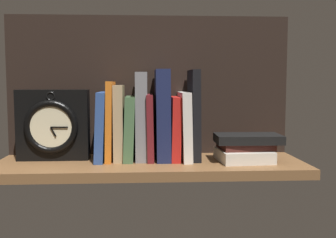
{
  "coord_description": "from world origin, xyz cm",
  "views": [
    {
      "loc": [
        -1.54,
        -106.33,
        21.1
      ],
      "look_at": [
        5.0,
        3.52,
        11.03
      ],
      "focal_mm": 43.16,
      "sensor_mm": 36.0,
      "label": 1
    }
  ],
  "objects_px": {
    "book_orange_pandolfini": "(110,121)",
    "book_maroon_dawkins": "(151,127)",
    "book_red_requiem": "(175,128)",
    "framed_clock": "(53,125)",
    "book_white_catcher": "(185,126)",
    "book_stack_side": "(245,148)",
    "book_gray_chess": "(141,116)",
    "book_green_romantic": "(130,128)",
    "book_blue_modern": "(102,126)",
    "book_tan_shortstories": "(119,123)",
    "book_black_skeptic": "(194,115)",
    "book_navy_bierce": "(163,115)"
  },
  "relations": [
    {
      "from": "book_red_requiem",
      "to": "book_gray_chess",
      "type": "bearing_deg",
      "value": 180.0
    },
    {
      "from": "book_gray_chess",
      "to": "book_green_romantic",
      "type": "bearing_deg",
      "value": 180.0
    },
    {
      "from": "framed_clock",
      "to": "book_stack_side",
      "type": "relative_size",
      "value": 1.09
    },
    {
      "from": "book_maroon_dawkins",
      "to": "book_white_catcher",
      "type": "xyz_separation_m",
      "value": [
        0.09,
        0.0,
        0.0
      ]
    },
    {
      "from": "book_orange_pandolfini",
      "to": "book_black_skeptic",
      "type": "relative_size",
      "value": 0.87
    },
    {
      "from": "book_blue_modern",
      "to": "book_maroon_dawkins",
      "type": "bearing_deg",
      "value": 0.0
    },
    {
      "from": "book_blue_modern",
      "to": "book_tan_shortstories",
      "type": "height_order",
      "value": "book_tan_shortstories"
    },
    {
      "from": "book_maroon_dawkins",
      "to": "book_red_requiem",
      "type": "bearing_deg",
      "value": 0.0
    },
    {
      "from": "book_red_requiem",
      "to": "book_white_catcher",
      "type": "relative_size",
      "value": 0.93
    },
    {
      "from": "book_blue_modern",
      "to": "book_maroon_dawkins",
      "type": "distance_m",
      "value": 0.13
    },
    {
      "from": "book_tan_shortstories",
      "to": "book_gray_chess",
      "type": "relative_size",
      "value": 0.85
    },
    {
      "from": "book_tan_shortstories",
      "to": "book_navy_bierce",
      "type": "bearing_deg",
      "value": 0.0
    },
    {
      "from": "book_gray_chess",
      "to": "book_navy_bierce",
      "type": "distance_m",
      "value": 0.06
    },
    {
      "from": "book_white_catcher",
      "to": "book_black_skeptic",
      "type": "distance_m",
      "value": 0.04
    },
    {
      "from": "book_maroon_dawkins",
      "to": "book_navy_bierce",
      "type": "height_order",
      "value": "book_navy_bierce"
    },
    {
      "from": "book_green_romantic",
      "to": "book_black_skeptic",
      "type": "height_order",
      "value": "book_black_skeptic"
    },
    {
      "from": "book_blue_modern",
      "to": "book_tan_shortstories",
      "type": "distance_m",
      "value": 0.05
    },
    {
      "from": "book_tan_shortstories",
      "to": "book_green_romantic",
      "type": "xyz_separation_m",
      "value": [
        0.03,
        0.0,
        -0.02
      ]
    },
    {
      "from": "book_tan_shortstories",
      "to": "book_gray_chess",
      "type": "xyz_separation_m",
      "value": [
        0.06,
        0.0,
        0.02
      ]
    },
    {
      "from": "book_orange_pandolfini",
      "to": "book_maroon_dawkins",
      "type": "bearing_deg",
      "value": 0.0
    },
    {
      "from": "book_navy_bierce",
      "to": "book_black_skeptic",
      "type": "height_order",
      "value": "same"
    },
    {
      "from": "book_green_romantic",
      "to": "book_maroon_dawkins",
      "type": "distance_m",
      "value": 0.06
    },
    {
      "from": "book_maroon_dawkins",
      "to": "book_black_skeptic",
      "type": "distance_m",
      "value": 0.12
    },
    {
      "from": "book_green_romantic",
      "to": "book_gray_chess",
      "type": "xyz_separation_m",
      "value": [
        0.03,
        0.0,
        0.03
      ]
    },
    {
      "from": "book_stack_side",
      "to": "book_green_romantic",
      "type": "bearing_deg",
      "value": 172.11
    },
    {
      "from": "framed_clock",
      "to": "book_blue_modern",
      "type": "bearing_deg",
      "value": -1.08
    },
    {
      "from": "book_gray_chess",
      "to": "book_stack_side",
      "type": "height_order",
      "value": "book_gray_chess"
    },
    {
      "from": "book_stack_side",
      "to": "book_orange_pandolfini",
      "type": "bearing_deg",
      "value": 173.25
    },
    {
      "from": "framed_clock",
      "to": "book_maroon_dawkins",
      "type": "bearing_deg",
      "value": -0.54
    },
    {
      "from": "book_gray_chess",
      "to": "book_red_requiem",
      "type": "bearing_deg",
      "value": 0.0
    },
    {
      "from": "book_orange_pandolfini",
      "to": "book_red_requiem",
      "type": "distance_m",
      "value": 0.18
    },
    {
      "from": "book_gray_chess",
      "to": "book_black_skeptic",
      "type": "relative_size",
      "value": 0.97
    },
    {
      "from": "book_red_requiem",
      "to": "framed_clock",
      "type": "bearing_deg",
      "value": 179.57
    },
    {
      "from": "book_blue_modern",
      "to": "book_navy_bierce",
      "type": "height_order",
      "value": "book_navy_bierce"
    },
    {
      "from": "book_gray_chess",
      "to": "book_blue_modern",
      "type": "bearing_deg",
      "value": 180.0
    },
    {
      "from": "framed_clock",
      "to": "book_black_skeptic",
      "type": "bearing_deg",
      "value": -0.37
    },
    {
      "from": "book_maroon_dawkins",
      "to": "book_black_skeptic",
      "type": "relative_size",
      "value": 0.73
    },
    {
      "from": "book_tan_shortstories",
      "to": "book_blue_modern",
      "type": "bearing_deg",
      "value": 180.0
    },
    {
      "from": "book_tan_shortstories",
      "to": "book_maroon_dawkins",
      "type": "xyz_separation_m",
      "value": [
        0.09,
        0.0,
        -0.01
      ]
    },
    {
      "from": "book_maroon_dawkins",
      "to": "book_navy_bierce",
      "type": "distance_m",
      "value": 0.05
    },
    {
      "from": "book_blue_modern",
      "to": "book_black_skeptic",
      "type": "height_order",
      "value": "book_black_skeptic"
    },
    {
      "from": "book_tan_shortstories",
      "to": "book_orange_pandolfini",
      "type": "bearing_deg",
      "value": 180.0
    },
    {
      "from": "book_orange_pandolfini",
      "to": "book_navy_bierce",
      "type": "xyz_separation_m",
      "value": [
        0.14,
        0.0,
        0.02
      ]
    },
    {
      "from": "book_red_requiem",
      "to": "framed_clock",
      "type": "distance_m",
      "value": 0.33
    },
    {
      "from": "book_black_skeptic",
      "to": "framed_clock",
      "type": "distance_m",
      "value": 0.38
    },
    {
      "from": "book_white_catcher",
      "to": "book_stack_side",
      "type": "height_order",
      "value": "book_white_catcher"
    },
    {
      "from": "book_maroon_dawkins",
      "to": "book_white_catcher",
      "type": "height_order",
      "value": "book_white_catcher"
    },
    {
      "from": "book_green_romantic",
      "to": "book_gray_chess",
      "type": "relative_size",
      "value": 0.73
    },
    {
      "from": "book_tan_shortstories",
      "to": "book_stack_side",
      "type": "bearing_deg",
      "value": -7.22
    },
    {
      "from": "book_orange_pandolfini",
      "to": "book_red_requiem",
      "type": "bearing_deg",
      "value": 0.0
    }
  ]
}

